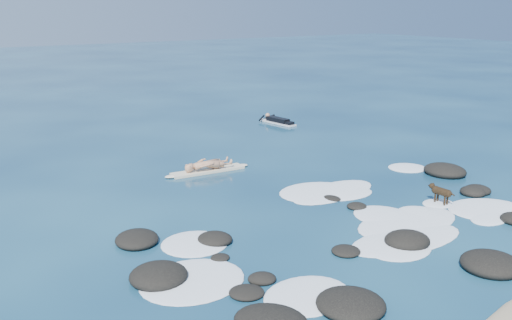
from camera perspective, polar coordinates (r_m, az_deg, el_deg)
ground at (r=18.12m, az=9.50°, el=-5.12°), size 160.00×160.00×0.00m
reef_rocks at (r=16.69m, az=15.39°, el=-6.88°), size 14.96×8.05×0.67m
breaking_foam at (r=17.49m, az=10.65°, el=-5.92°), size 13.84×7.82×0.12m
standing_surfer_rig at (r=21.86m, az=-4.89°, el=0.77°), size 3.52×0.78×2.00m
paddling_surfer_rig at (r=30.94m, az=2.16°, el=3.95°), size 1.17×2.64×0.45m
dog at (r=19.30m, az=17.95°, el=-3.01°), size 0.29×1.05×0.66m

